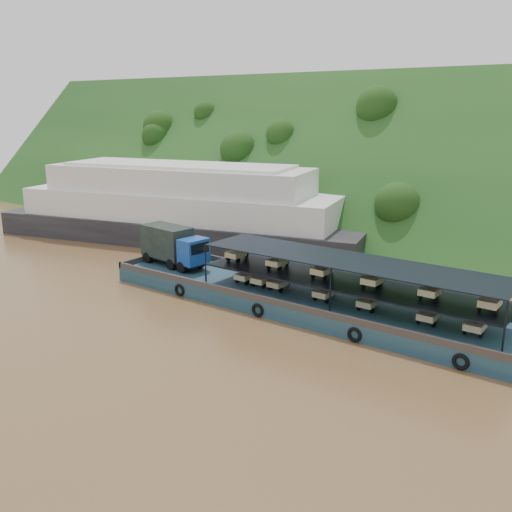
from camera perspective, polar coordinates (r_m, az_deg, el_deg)
The scene contains 4 objects.
ground at distance 44.96m, azimuth -0.21°, elevation -5.12°, with size 160.00×160.00×0.00m, color brown.
hillside at distance 75.92m, azimuth 16.19°, elevation 2.57°, with size 140.00×28.00×28.00m, color #153613.
cargo_barge at distance 44.94m, azimuth 3.45°, elevation -3.57°, with size 35.00×7.18×4.74m.
passenger_ferry at distance 67.33m, azimuth -7.60°, elevation 4.88°, with size 45.36×21.56×8.91m.
Camera 1 is at (25.15, -33.97, 15.34)m, focal length 40.00 mm.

